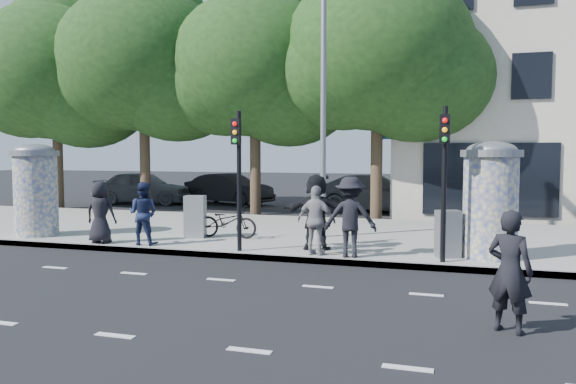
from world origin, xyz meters
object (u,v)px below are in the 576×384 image
(ped_e, at_px, (316,220))
(car_mid, at_px, (229,189))
(ped_d, at_px, (350,217))
(traffic_pole_far, at_px, (444,167))
(ped_a, at_px, (101,212))
(cabinet_right, at_px, (448,234))
(car_left, at_px, (143,187))
(cabinet_left, at_px, (195,217))
(ad_column_left, at_px, (36,188))
(ped_f, at_px, (316,212))
(street_lamp, at_px, (323,72))
(car_right, at_px, (375,193))
(traffic_pole_near, at_px, (238,166))
(ped_c, at_px, (143,213))
(man_road, at_px, (510,271))
(ad_column_right, at_px, (491,197))
(bicycle, at_px, (227,222))

(ped_e, bearing_deg, car_mid, -49.14)
(ped_d, bearing_deg, car_mid, -65.82)
(traffic_pole_far, distance_m, ped_a, 8.85)
(cabinet_right, bearing_deg, traffic_pole_far, -120.16)
(ped_a, relative_size, ped_e, 1.01)
(car_left, bearing_deg, cabinet_right, -135.20)
(ped_a, distance_m, cabinet_left, 2.55)
(ped_e, bearing_deg, ped_a, 9.87)
(traffic_pole_far, bearing_deg, ad_column_left, 176.45)
(ped_e, bearing_deg, cabinet_left, -12.61)
(car_left, bearing_deg, ped_f, -141.50)
(street_lamp, xyz_separation_m, ped_d, (1.34, -2.78, -3.72))
(car_right, bearing_deg, traffic_pole_near, 174.13)
(cabinet_right, bearing_deg, ped_d, 173.08)
(ped_c, height_order, ped_d, ped_d)
(ped_a, height_order, car_right, ped_a)
(ped_f, xyz_separation_m, man_road, (4.09, -4.98, -0.21))
(street_lamp, bearing_deg, cabinet_right, -32.11)
(ad_column_right, relative_size, bicycle, 1.51)
(ped_a, bearing_deg, ped_c, 178.25)
(traffic_pole_far, xyz_separation_m, ped_d, (-2.06, 0.06, -1.15))
(street_lamp, height_order, man_road, street_lamp)
(ped_a, distance_m, car_right, 12.96)
(ped_d, bearing_deg, ped_e, -9.34)
(ped_a, bearing_deg, ped_d, 173.01)
(street_lamp, relative_size, car_left, 1.66)
(cabinet_left, distance_m, car_right, 10.71)
(ad_column_left, bearing_deg, man_road, -21.48)
(ad_column_left, height_order, bicycle, ad_column_left)
(ad_column_left, relative_size, traffic_pole_near, 0.78)
(ad_column_right, xyz_separation_m, ped_f, (-4.05, -0.12, -0.45))
(ped_d, distance_m, ped_e, 0.81)
(bicycle, height_order, cabinet_left, cabinet_left)
(ped_c, height_order, ped_e, ped_c)
(ad_column_left, height_order, ped_f, ad_column_left)
(traffic_pole_far, height_order, ped_a, traffic_pole_far)
(bicycle, xyz_separation_m, car_mid, (-4.74, 11.14, 0.14))
(ad_column_left, xyz_separation_m, cabinet_right, (11.49, -0.06, -0.85))
(street_lamp, distance_m, cabinet_left, 5.42)
(ped_c, relative_size, car_mid, 0.36)
(traffic_pole_far, distance_m, ped_e, 3.13)
(ped_c, relative_size, bicycle, 0.94)
(ad_column_left, bearing_deg, traffic_pole_far, -3.55)
(ped_f, distance_m, man_road, 6.44)
(ad_column_left, xyz_separation_m, ped_e, (8.54, -0.65, -0.57))
(ped_a, xyz_separation_m, ped_e, (5.90, 0.00, -0.01))
(traffic_pole_near, distance_m, ped_e, 2.32)
(car_left, bearing_deg, traffic_pole_far, -136.92)
(man_road, bearing_deg, ped_a, 2.38)
(bicycle, xyz_separation_m, cabinet_left, (-0.89, -0.22, 0.13))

